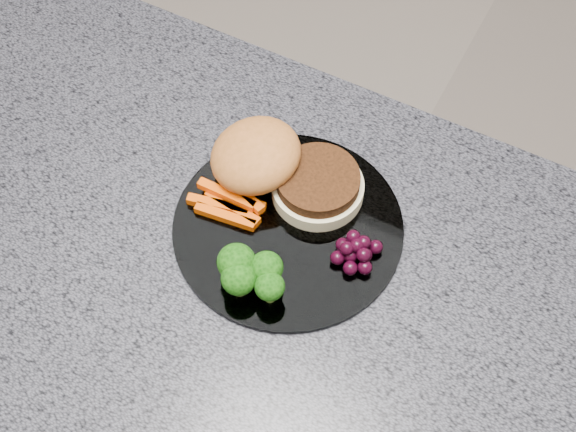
# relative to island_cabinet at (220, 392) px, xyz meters

# --- Properties ---
(island_cabinet) EXTENTS (1.20, 0.60, 0.86)m
(island_cabinet) POSITION_rel_island_cabinet_xyz_m (0.00, 0.00, 0.00)
(island_cabinet) COLOR brown
(island_cabinet) RESTS_ON ground
(countertop) EXTENTS (1.20, 0.60, 0.04)m
(countertop) POSITION_rel_island_cabinet_xyz_m (0.00, 0.00, 0.45)
(countertop) COLOR #4E4E58
(countertop) RESTS_ON island_cabinet
(plate) EXTENTS (0.26, 0.26, 0.01)m
(plate) POSITION_rel_island_cabinet_xyz_m (0.09, 0.07, 0.47)
(plate) COLOR white
(plate) RESTS_ON countertop
(burger) EXTENTS (0.21, 0.15, 0.06)m
(burger) POSITION_rel_island_cabinet_xyz_m (0.05, 0.12, 0.50)
(burger) COLOR beige
(burger) RESTS_ON plate
(carrot_sticks) EXTENTS (0.09, 0.06, 0.02)m
(carrot_sticks) POSITION_rel_island_cabinet_xyz_m (0.02, 0.06, 0.48)
(carrot_sticks) COLOR #E14D03
(carrot_sticks) RESTS_ON plate
(broccoli) EXTENTS (0.08, 0.06, 0.05)m
(broccoli) POSITION_rel_island_cabinet_xyz_m (0.09, -0.01, 0.50)
(broccoli) COLOR olive
(broccoli) RESTS_ON plate
(grape_bunch) EXTENTS (0.05, 0.05, 0.03)m
(grape_bunch) POSITION_rel_island_cabinet_xyz_m (0.17, 0.07, 0.49)
(grape_bunch) COLOR black
(grape_bunch) RESTS_ON plate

